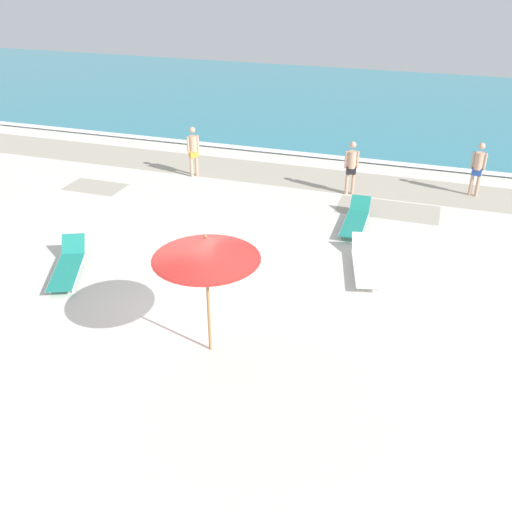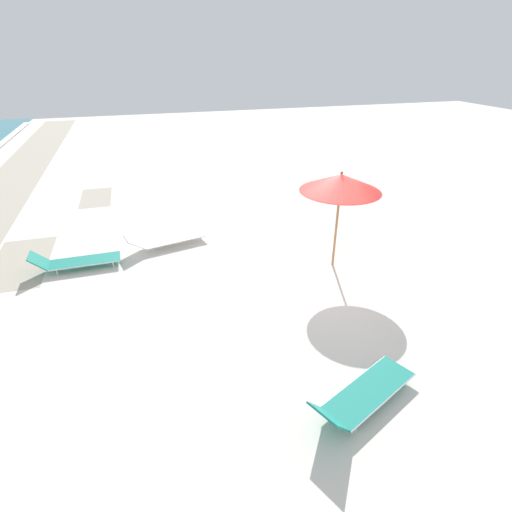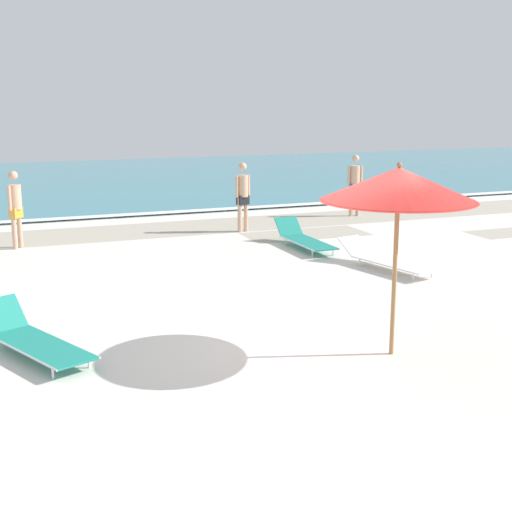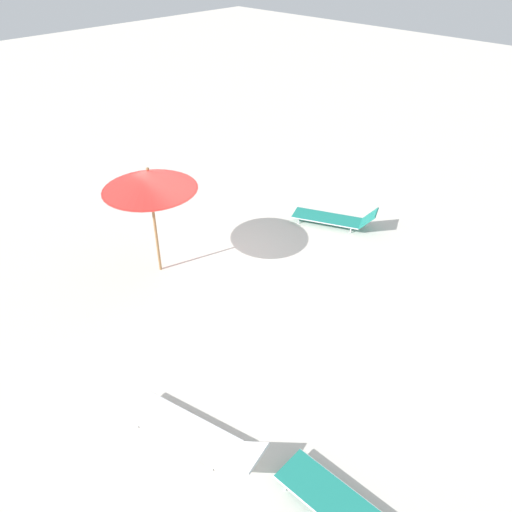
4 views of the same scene
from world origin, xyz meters
TOP-DOWN VIEW (x-y plane):
  - ground_plane at (0.00, 0.01)m, footprint 60.00×60.00m
  - beach_umbrella at (1.01, -0.78)m, footprint 2.03×2.03m
  - sun_lounger_under_umbrella at (3.48, 3.40)m, footprint 1.12×2.43m
  - sun_lounger_beside_umbrella at (-3.47, 0.93)m, footprint 1.44×2.25m
  - sun_lounger_near_water_left at (2.81, 5.86)m, footprint 0.66×2.21m

SIDE VIEW (x-z plane):
  - ground_plane at x=0.00m, z-range -0.16..0.00m
  - sun_lounger_under_umbrella at x=3.48m, z-range -0.04..0.45m
  - sun_lounger_near_water_left at x=2.81m, z-range -0.07..0.49m
  - sun_lounger_beside_umbrella at x=-3.47m, z-range -0.08..0.51m
  - beach_umbrella at x=1.01m, z-range 1.00..3.57m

